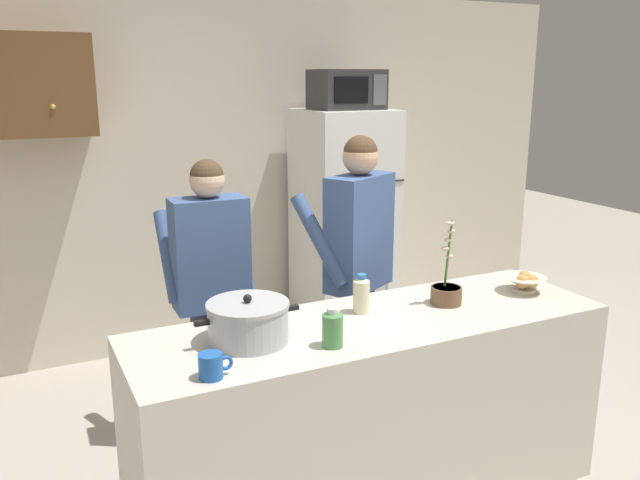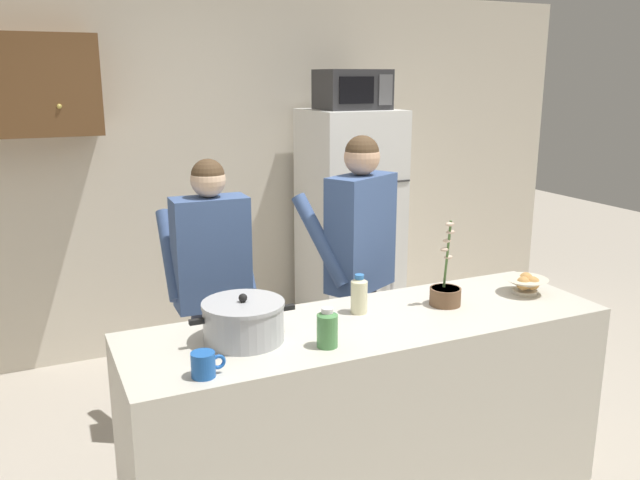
# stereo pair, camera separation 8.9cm
# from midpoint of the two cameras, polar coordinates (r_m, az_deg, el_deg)

# --- Properties ---
(back_wall_unit) EXTENTS (6.00, 0.48, 2.60)m
(back_wall_unit) POSITION_cam_midpoint_polar(r_m,az_deg,el_deg) (4.85, -12.04, 6.71)
(back_wall_unit) COLOR beige
(back_wall_unit) RESTS_ON ground
(kitchen_island) EXTENTS (2.23, 0.68, 0.92)m
(kitchen_island) POSITION_cam_midpoint_polar(r_m,az_deg,el_deg) (3.18, 3.69, -14.75)
(kitchen_island) COLOR beige
(kitchen_island) RESTS_ON ground
(refrigerator) EXTENTS (0.64, 0.68, 1.76)m
(refrigerator) POSITION_cam_midpoint_polar(r_m,az_deg,el_deg) (4.94, 1.58, 1.10)
(refrigerator) COLOR white
(refrigerator) RESTS_ON ground
(microwave) EXTENTS (0.48, 0.37, 0.28)m
(microwave) POSITION_cam_midpoint_polar(r_m,az_deg,el_deg) (4.79, 1.79, 12.99)
(microwave) COLOR #2D2D30
(microwave) RESTS_ON refrigerator
(person_near_pot) EXTENTS (0.49, 0.41, 1.58)m
(person_near_pot) POSITION_cam_midpoint_polar(r_m,az_deg,el_deg) (3.58, -10.25, -2.61)
(person_near_pot) COLOR #33384C
(person_near_pot) RESTS_ON ground
(person_by_sink) EXTENTS (0.62, 0.58, 1.68)m
(person_by_sink) POSITION_cam_midpoint_polar(r_m,az_deg,el_deg) (3.69, 2.63, -0.63)
(person_by_sink) COLOR black
(person_by_sink) RESTS_ON ground
(cooking_pot) EXTENTS (0.45, 0.34, 0.21)m
(cooking_pot) POSITION_cam_midpoint_polar(r_m,az_deg,el_deg) (2.74, -7.22, -7.10)
(cooking_pot) COLOR #ADAFB5
(cooking_pot) RESTS_ON kitchen_island
(coffee_mug) EXTENTS (0.13, 0.09, 0.10)m
(coffee_mug) POSITION_cam_midpoint_polar(r_m,az_deg,el_deg) (2.47, -10.49, -10.75)
(coffee_mug) COLOR #1E59B2
(coffee_mug) RESTS_ON kitchen_island
(bread_bowl) EXTENTS (0.23, 0.23, 0.10)m
(bread_bowl) POSITION_cam_midpoint_polar(r_m,az_deg,el_deg) (3.48, 16.72, -3.56)
(bread_bowl) COLOR beige
(bread_bowl) RESTS_ON kitchen_island
(bottle_near_edge) EXTENTS (0.08, 0.08, 0.19)m
(bottle_near_edge) POSITION_cam_midpoint_polar(r_m,az_deg,el_deg) (3.04, 2.71, -4.73)
(bottle_near_edge) COLOR beige
(bottle_near_edge) RESTS_ON kitchen_island
(bottle_mid_counter) EXTENTS (0.09, 0.09, 0.17)m
(bottle_mid_counter) POSITION_cam_midpoint_polar(r_m,az_deg,el_deg) (2.68, 0.14, -7.66)
(bottle_mid_counter) COLOR #4C8C4C
(bottle_mid_counter) RESTS_ON kitchen_island
(potted_orchid) EXTENTS (0.15, 0.15, 0.42)m
(potted_orchid) POSITION_cam_midpoint_polar(r_m,az_deg,el_deg) (3.21, 10.19, -4.38)
(potted_orchid) COLOR brown
(potted_orchid) RESTS_ON kitchen_island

